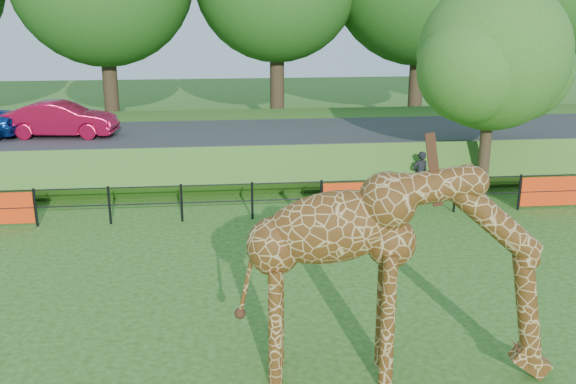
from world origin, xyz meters
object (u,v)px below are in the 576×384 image
giraffe (397,274)px  visitor (420,174)px  tree_east (495,61)px  car_red (62,119)px

giraffe → visitor: bearing=78.7°
giraffe → visitor: (3.60, 10.12, -1.09)m
visitor → tree_east: 4.13m
car_red → tree_east: bearing=-99.9°
giraffe → car_red: giraffe is taller
giraffe → visitor: giraffe is taller
giraffe → car_red: 16.33m
visitor → car_red: bearing=-30.7°
giraffe → tree_east: bearing=68.6°
giraffe → visitor: 10.80m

